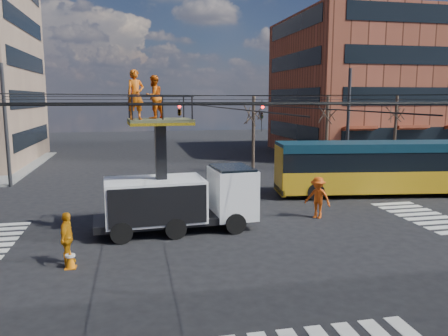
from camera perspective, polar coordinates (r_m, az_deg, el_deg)
ground at (r=19.81m, az=0.26°, el=-7.89°), size 120.00×120.00×0.00m
sidewalk_ne at (r=47.09m, az=20.36°, el=1.55°), size 18.00×18.00×0.12m
crosswalks at (r=19.81m, az=0.26°, el=-7.86°), size 22.40×22.40×0.02m
building_ne at (r=49.80m, az=19.94°, el=9.97°), size 20.06×16.06×14.00m
overhead_network at (r=19.38m, az=-0.19°, el=4.66°), size 24.24×24.24×8.00m
tree_a at (r=33.27m, az=3.88°, el=7.08°), size 2.00×2.00×6.00m
tree_b at (r=35.36m, az=13.36°, el=6.98°), size 2.00×2.00×6.00m
tree_c at (r=38.29m, az=21.58°, el=6.73°), size 2.00×2.00×6.00m
utility_truck at (r=19.16m, az=-5.86°, el=-1.84°), size 7.14×3.03×6.92m
city_bus at (r=27.97m, az=20.22°, el=0.19°), size 13.21×4.31×3.20m
traffic_cone at (r=16.20m, az=-19.45°, el=-11.06°), size 0.36×0.36×0.70m
worker_ground at (r=16.43m, az=-19.82°, el=-8.65°), size 0.60×1.15×1.87m
flagger at (r=21.73m, az=12.15°, el=-3.79°), size 1.44×1.48×2.03m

